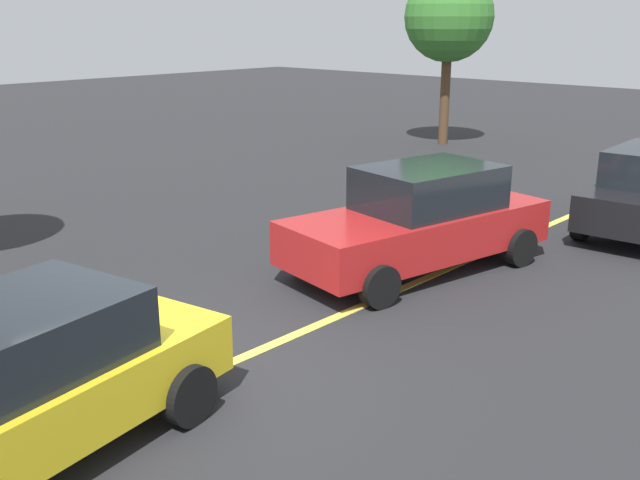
% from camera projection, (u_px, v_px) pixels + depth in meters
% --- Properties ---
extents(ground_plane, '(80.00, 80.00, 0.00)m').
position_uv_depth(ground_plane, '(175.00, 387.00, 8.15)').
color(ground_plane, '#262628').
extents(lane_marking_centre, '(28.00, 0.16, 0.01)m').
position_uv_depth(lane_marking_centre, '(350.00, 311.00, 10.24)').
color(lane_marking_centre, '#E0D14C').
extents(car_yellow_near_curb, '(4.67, 2.55, 1.54)m').
position_uv_depth(car_yellow_near_curb, '(3.00, 390.00, 6.50)').
color(car_yellow_near_curb, gold).
rests_on(car_yellow_near_curb, ground_plane).
extents(car_red_approaching, '(4.79, 2.61, 1.71)m').
position_uv_depth(car_red_approaching, '(420.00, 220.00, 11.74)').
color(car_red_approaching, red).
rests_on(car_red_approaching, ground_plane).
extents(tree_centre_verge, '(2.81, 2.81, 5.43)m').
position_uv_depth(tree_centre_verge, '(449.00, 18.00, 22.80)').
color(tree_centre_verge, '#513823').
rests_on(tree_centre_verge, ground_plane).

